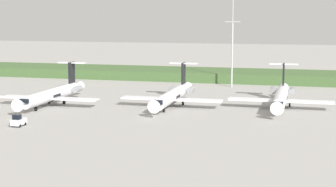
{
  "coord_description": "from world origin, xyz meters",
  "views": [
    {
      "loc": [
        29.72,
        -102.27,
        20.42
      ],
      "look_at": [
        0.0,
        11.97,
        3.0
      ],
      "focal_mm": 56.99,
      "sensor_mm": 36.0,
      "label": 1
    }
  ],
  "objects_px": {
    "regional_jet_second": "(53,94)",
    "regional_jet_third": "(173,95)",
    "antenna_mast": "(232,46)",
    "baggage_tug": "(18,121)",
    "regional_jet_fourth": "(281,96)"
  },
  "relations": [
    {
      "from": "regional_jet_second",
      "to": "baggage_tug",
      "type": "bearing_deg",
      "value": -78.7
    },
    {
      "from": "antenna_mast",
      "to": "baggage_tug",
      "type": "relative_size",
      "value": 8.88
    },
    {
      "from": "regional_jet_third",
      "to": "antenna_mast",
      "type": "relative_size",
      "value": 1.09
    },
    {
      "from": "antenna_mast",
      "to": "baggage_tug",
      "type": "bearing_deg",
      "value": -115.46
    },
    {
      "from": "regional_jet_second",
      "to": "antenna_mast",
      "type": "height_order",
      "value": "antenna_mast"
    },
    {
      "from": "regional_jet_third",
      "to": "antenna_mast",
      "type": "distance_m",
      "value": 37.96
    },
    {
      "from": "regional_jet_second",
      "to": "regional_jet_third",
      "type": "distance_m",
      "value": 27.54
    },
    {
      "from": "regional_jet_fourth",
      "to": "baggage_tug",
      "type": "bearing_deg",
      "value": -144.62
    },
    {
      "from": "regional_jet_third",
      "to": "regional_jet_fourth",
      "type": "relative_size",
      "value": 1.0
    },
    {
      "from": "regional_jet_second",
      "to": "antenna_mast",
      "type": "distance_m",
      "value": 55.14
    },
    {
      "from": "regional_jet_second",
      "to": "antenna_mast",
      "type": "bearing_deg",
      "value": 49.43
    },
    {
      "from": "regional_jet_fourth",
      "to": "baggage_tug",
      "type": "height_order",
      "value": "regional_jet_fourth"
    },
    {
      "from": "regional_jet_second",
      "to": "regional_jet_third",
      "type": "xyz_separation_m",
      "value": [
        27.0,
        5.43,
        0.0
      ]
    },
    {
      "from": "regional_jet_third",
      "to": "antenna_mast",
      "type": "bearing_deg",
      "value": 76.89
    },
    {
      "from": "regional_jet_fourth",
      "to": "antenna_mast",
      "type": "relative_size",
      "value": 1.09
    }
  ]
}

